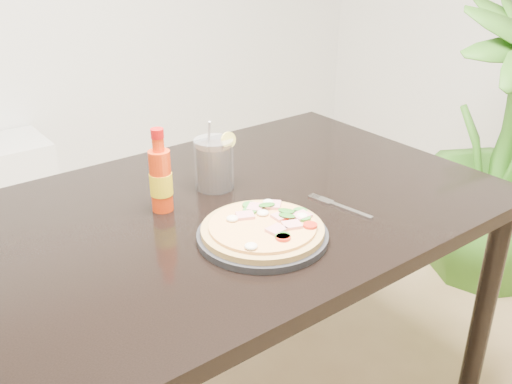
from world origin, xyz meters
TOP-DOWN VIEW (x-y plane):
  - dining_table at (-0.11, 0.53)m, footprint 1.40×0.90m
  - plate at (-0.15, 0.34)m, footprint 0.30×0.30m
  - pizza at (-0.14, 0.34)m, footprint 0.28×0.28m
  - hot_sauce_bottle at (-0.25, 0.60)m, footprint 0.06×0.06m
  - cola_cup at (-0.08, 0.64)m, footprint 0.11×0.10m
  - fork at (0.10, 0.35)m, footprint 0.05×0.19m
  - houseplant at (1.27, 0.55)m, footprint 0.65×0.65m
  - plant_pot at (1.27, 0.55)m, footprint 0.28×0.28m

SIDE VIEW (x-z plane):
  - plant_pot at x=1.27m, z-range 0.00..0.22m
  - houseplant at x=1.27m, z-range 0.00..1.15m
  - dining_table at x=-0.11m, z-range 0.29..1.04m
  - fork at x=0.10m, z-range 0.75..0.76m
  - plate at x=-0.15m, z-range 0.75..0.77m
  - pizza at x=-0.14m, z-range 0.76..0.79m
  - cola_cup at x=-0.08m, z-range 0.72..0.91m
  - hot_sauce_bottle at x=-0.25m, z-range 0.73..0.94m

